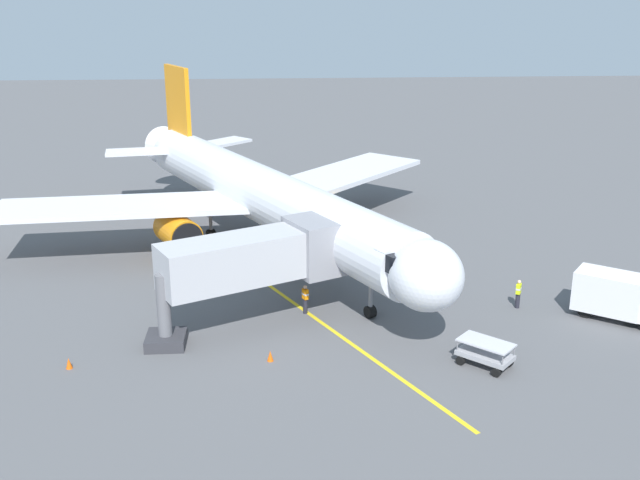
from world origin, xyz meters
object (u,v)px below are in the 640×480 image
object	(u,v)px
ground_crew_marshaller	(518,293)
airplane	(259,194)
box_truck_portside	(617,296)
ground_crew_wing_walker	(305,299)
jet_bridge	(263,258)
baggage_cart_near_nose	(485,353)
safety_cone_nose_left	(270,356)
safety_cone_nose_right	(69,363)

from	to	relation	value
ground_crew_marshaller	airplane	bearing A→B (deg)	-37.85
airplane	box_truck_portside	distance (m)	24.02
ground_crew_wing_walker	jet_bridge	bearing A→B (deg)	23.69
baggage_cart_near_nose	box_truck_portside	size ratio (longest dim) A/B	0.59
ground_crew_wing_walker	baggage_cart_near_nose	world-z (taller)	ground_crew_wing_walker
jet_bridge	safety_cone_nose_left	distance (m)	5.79
airplane	box_truck_portside	xyz separation A→B (m)	(-19.72, 13.45, -2.62)
airplane	jet_bridge	size ratio (longest dim) A/B	3.41
safety_cone_nose_right	ground_crew_wing_walker	bearing A→B (deg)	-153.95
baggage_cart_near_nose	airplane	bearing A→B (deg)	-58.95
box_truck_portside	ground_crew_wing_walker	bearing A→B (deg)	-6.60
ground_crew_marshaller	safety_cone_nose_left	bearing A→B (deg)	21.34
ground_crew_wing_walker	safety_cone_nose_right	world-z (taller)	ground_crew_wing_walker
jet_bridge	ground_crew_wing_walker	size ratio (longest dim) A/B	6.44
jet_bridge	safety_cone_nose_left	bearing A→B (deg)	93.87
box_truck_portside	safety_cone_nose_left	world-z (taller)	box_truck_portside
baggage_cart_near_nose	box_truck_portside	bearing A→B (deg)	-150.91
ground_crew_marshaller	safety_cone_nose_right	bearing A→B (deg)	13.30
ground_crew_marshaller	jet_bridge	bearing A→B (deg)	3.74
safety_cone_nose_right	airplane	bearing A→B (deg)	-117.95
jet_bridge	ground_crew_wing_walker	xyz separation A→B (m)	(-2.33, -1.02, -2.88)
ground_crew_wing_walker	airplane	bearing A→B (deg)	-77.19
jet_bridge	ground_crew_marshaller	bearing A→B (deg)	-176.26
safety_cone_nose_left	safety_cone_nose_right	size ratio (longest dim) A/B	1.00
airplane	baggage_cart_near_nose	size ratio (longest dim) A/B	13.14
jet_bridge	ground_crew_wing_walker	distance (m)	3.84
jet_bridge	baggage_cart_near_nose	world-z (taller)	jet_bridge
ground_crew_marshaller	box_truck_portside	bearing A→B (deg)	158.58
ground_crew_wing_walker	box_truck_portside	xyz separation A→B (m)	(-17.12, 1.98, 0.50)
baggage_cart_near_nose	safety_cone_nose_left	distance (m)	10.50
ground_crew_wing_walker	safety_cone_nose_right	size ratio (longest dim) A/B	3.11
jet_bridge	safety_cone_nose_left	size ratio (longest dim) A/B	20.02
box_truck_portside	safety_cone_nose_left	distance (m)	19.51
jet_bridge	ground_crew_marshaller	xyz separation A→B (m)	(-14.57, -0.95, -2.88)
ground_crew_marshaller	ground_crew_wing_walker	distance (m)	12.24
jet_bridge	safety_cone_nose_left	xyz separation A→B (m)	(-0.31, 4.62, -3.49)
jet_bridge	box_truck_portside	world-z (taller)	jet_bridge
ground_crew_wing_walker	box_truck_portside	distance (m)	17.24
ground_crew_marshaller	baggage_cart_near_nose	xyz separation A→B (m)	(3.84, 6.76, -0.23)
jet_bridge	airplane	bearing A→B (deg)	-88.72
airplane	jet_bridge	world-z (taller)	airplane
box_truck_portside	safety_cone_nose_right	distance (m)	29.12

